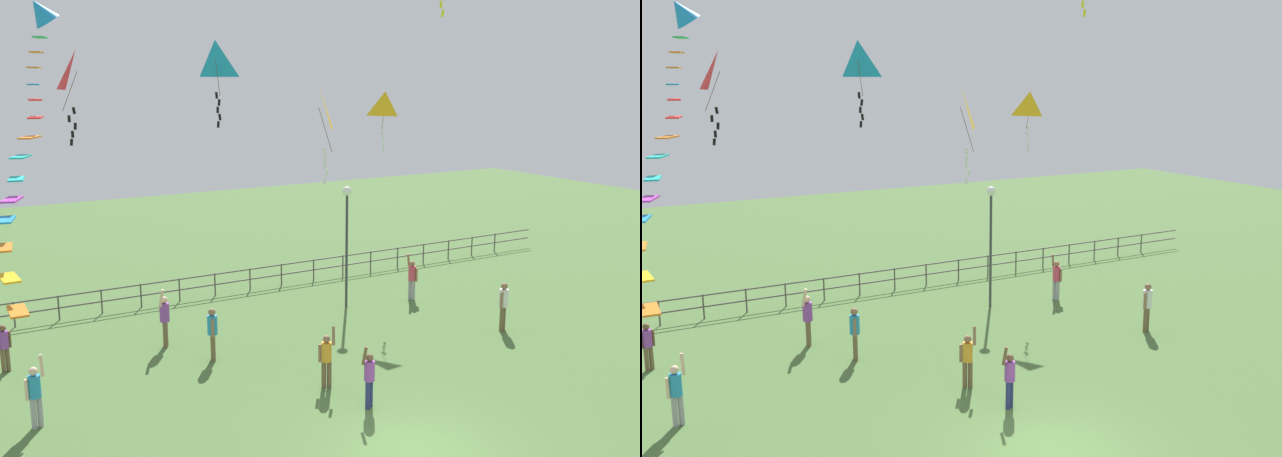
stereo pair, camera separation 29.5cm
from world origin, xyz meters
TOP-DOWN VIEW (x-y plane):
  - ground_plane at (0.00, 0.00)m, footprint 80.00×80.00m
  - lamppost at (4.29, 10.14)m, footprint 0.36×0.36m
  - person_0 at (-7.75, 5.68)m, footprint 0.51×0.30m
  - person_1 at (-0.10, 4.11)m, footprint 0.46×0.39m
  - person_2 at (-2.22, 7.62)m, footprint 0.32×0.50m
  - person_3 at (-3.17, 9.51)m, footprint 0.41×0.51m
  - person_4 at (7.04, 9.58)m, footprint 0.30×0.51m
  - person_5 at (0.25, 2.42)m, footprint 0.48×0.29m
  - person_6 at (7.69, 5.12)m, footprint 0.49×0.32m
  - person_7 at (-8.05, 9.88)m, footprint 0.44×0.28m
  - kite_1 at (6.71, 11.22)m, footprint 0.81×0.99m
  - kite_2 at (-5.62, 8.59)m, footprint 0.73×0.88m
  - kite_3 at (0.44, 5.50)m, footprint 0.74×0.85m
  - kite_4 at (-1.67, 8.07)m, footprint 0.95×0.86m
  - streamer_kite at (-7.18, 4.51)m, footprint 2.38×8.22m
  - waterfront_railing at (-0.36, 14.00)m, footprint 36.04×0.06m

SIDE VIEW (x-z plane):
  - ground_plane at x=0.00m, z-range 0.00..0.00m
  - waterfront_railing at x=-0.36m, z-range 0.15..1.10m
  - person_7 at x=-8.05m, z-range 0.11..1.61m
  - person_5 at x=0.25m, z-range 0.00..1.82m
  - person_1 at x=-0.10m, z-range 0.00..1.86m
  - person_4 at x=7.04m, z-range 0.00..1.89m
  - person_0 at x=-7.75m, z-range 0.00..1.93m
  - person_2 at x=-2.22m, z-range 0.13..1.84m
  - person_6 at x=7.69m, z-range 0.13..1.88m
  - person_3 at x=-3.17m, z-range 0.00..2.05m
  - lamppost at x=4.29m, z-range 1.05..5.81m
  - kite_1 at x=6.71m, z-range 6.45..8.87m
  - kite_3 at x=0.44m, z-range 6.40..9.26m
  - kite_2 at x=-5.62m, z-range 7.55..10.17m
  - kite_4 at x=-1.67m, z-range 7.92..10.52m
  - streamer_kite at x=-7.18m, z-range 7.12..12.19m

